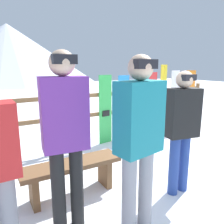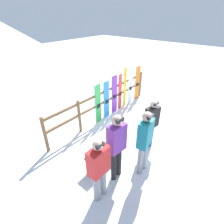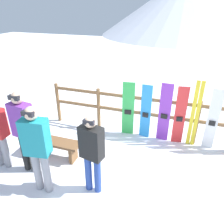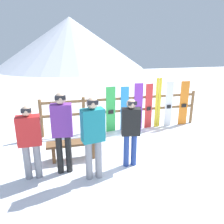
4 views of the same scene
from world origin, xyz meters
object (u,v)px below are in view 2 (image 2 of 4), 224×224
bench (106,151)px  snowboard_white (130,87)px  snowboard_green (98,104)px  ski_pair_yellow (125,88)px  person_purple (117,144)px  snowboard_red (120,92)px  person_black (152,122)px  snowboard_blue (107,100)px  person_teal (145,139)px  person_red (99,167)px  snowboard_purple (114,95)px  snowboard_orange (137,83)px

bench → snowboard_white: (3.43, 1.55, 0.44)m
snowboard_green → ski_pair_yellow: bearing=0.1°
person_purple → snowboard_white: person_purple is taller
snowboard_red → person_black: bearing=-122.8°
snowboard_green → snowboard_blue: (0.47, -0.00, -0.01)m
bench → person_teal: (0.35, -0.95, 0.70)m
person_black → person_red: person_black is taller
person_purple → person_red: bearing=-175.0°
person_black → snowboard_green: (0.09, 2.20, -0.20)m
person_purple → person_black: bearing=-3.5°
snowboard_green → snowboard_white: 2.08m
bench → person_red: bearing=-145.9°
snowboard_purple → person_teal: bearing=-128.0°
person_purple → ski_pair_yellow: bearing=32.9°
person_purple → snowboard_orange: (4.26, 2.11, -0.30)m
ski_pair_yellow → snowboard_white: ski_pair_yellow is taller
snowboard_blue → snowboard_red: size_ratio=0.96×
person_red → snowboard_orange: person_red is taller
ski_pair_yellow → snowboard_white: size_ratio=1.09×
snowboard_white → snowboard_orange: size_ratio=1.00×
person_red → snowboard_white: person_red is taller
snowboard_green → snowboard_blue: size_ratio=1.01×
person_black → snowboard_purple: 2.44m
person_purple → ski_pair_yellow: (3.27, 2.11, -0.22)m
ski_pair_yellow → snowboard_white: 0.42m
snowboard_purple → snowboard_green: bearing=-180.0°
person_teal → person_red: bearing=165.3°
snowboard_red → person_teal: bearing=-133.0°
person_purple → snowboard_red: (2.93, 2.11, -0.31)m
ski_pair_yellow → snowboard_orange: size_ratio=1.09×
person_black → snowboard_blue: 2.28m
person_purple → snowboard_purple: person_purple is taller
person_red → snowboard_red: (3.59, 2.17, -0.16)m
snowboard_red → person_purple: bearing=-144.2°
snowboard_green → snowboard_white: (2.08, 0.00, 0.04)m
person_red → person_black: bearing=-0.9°
bench → ski_pair_yellow: ski_pair_yellow is taller
snowboard_green → snowboard_orange: 2.66m
snowboard_green → person_purple: bearing=-127.2°
snowboard_purple → snowboard_red: bearing=-0.0°
person_purple → snowboard_blue: size_ratio=1.24×
person_purple → snowboard_purple: bearing=39.6°
person_purple → snowboard_orange: bearing=26.3°
ski_pair_yellow → snowboard_orange: bearing=-0.2°
person_teal → snowboard_blue: 2.92m
snowboard_purple → ski_pair_yellow: (0.72, 0.00, 0.08)m
person_purple → snowboard_orange: 4.77m
bench → snowboard_blue: size_ratio=0.88×
bench → person_purple: person_purple is taller
bench → snowboard_green: (1.35, 1.55, 0.41)m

